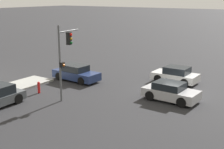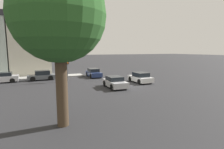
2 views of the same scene
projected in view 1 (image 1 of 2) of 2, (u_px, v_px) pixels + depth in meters
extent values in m
plane|color=#28282B|center=(175.00, 92.00, 24.76)|extent=(300.00, 300.00, 0.00)
cylinder|color=#515456|center=(60.00, 64.00, 21.92)|extent=(0.14, 0.14, 5.44)
cylinder|color=#515456|center=(69.00, 31.00, 22.38)|extent=(0.36, 2.35, 0.10)
cube|color=black|center=(69.00, 39.00, 22.51)|extent=(0.33, 0.33, 0.90)
sphere|color=red|center=(71.00, 35.00, 22.35)|extent=(0.20, 0.20, 0.20)
sphere|color=#99660F|center=(71.00, 39.00, 22.43)|extent=(0.20, 0.20, 0.20)
sphere|color=#0F511E|center=(71.00, 43.00, 22.50)|extent=(0.20, 0.20, 0.20)
cube|color=black|center=(62.00, 65.00, 21.84)|extent=(0.26, 0.37, 0.35)
sphere|color=orange|center=(64.00, 65.00, 21.78)|extent=(0.18, 0.18, 0.18)
cube|color=navy|center=(76.00, 75.00, 27.81)|extent=(4.46, 1.94, 0.68)
cube|color=black|center=(75.00, 68.00, 27.76)|extent=(2.35, 1.64, 0.55)
cylinder|color=black|center=(94.00, 77.00, 27.70)|extent=(0.71, 0.25, 0.70)
cylinder|color=black|center=(81.00, 81.00, 26.43)|extent=(0.71, 0.25, 0.70)
cylinder|color=black|center=(72.00, 73.00, 29.27)|extent=(0.71, 0.25, 0.70)
cylinder|color=black|center=(59.00, 76.00, 28.00)|extent=(0.71, 0.25, 0.70)
cube|color=silver|center=(175.00, 77.00, 27.20)|extent=(3.89, 1.91, 0.65)
cube|color=black|center=(177.00, 70.00, 26.96)|extent=(2.02, 1.68, 0.58)
cylinder|color=black|center=(158.00, 79.00, 27.17)|extent=(0.72, 0.22, 0.72)
cylinder|color=black|center=(166.00, 74.00, 28.61)|extent=(0.72, 0.22, 0.72)
cylinder|color=black|center=(184.00, 83.00, 25.87)|extent=(0.72, 0.22, 0.72)
cylinder|color=black|center=(192.00, 78.00, 27.31)|extent=(0.72, 0.22, 0.72)
cube|color=#B7B7BC|center=(171.00, 94.00, 22.54)|extent=(4.02, 2.02, 0.66)
cube|color=black|center=(169.00, 85.00, 22.48)|extent=(2.12, 1.72, 0.50)
cylinder|color=black|center=(192.00, 96.00, 22.56)|extent=(0.72, 0.25, 0.71)
cylinder|color=black|center=(181.00, 102.00, 21.19)|extent=(0.72, 0.25, 0.71)
cylinder|color=black|center=(161.00, 90.00, 23.97)|extent=(0.72, 0.25, 0.71)
cylinder|color=black|center=(150.00, 96.00, 22.60)|extent=(0.72, 0.25, 0.71)
cylinder|color=black|center=(18.00, 99.00, 21.92)|extent=(0.24, 0.73, 0.72)
cylinder|color=black|center=(3.00, 95.00, 22.74)|extent=(0.24, 0.73, 0.72)
cylinder|color=red|center=(39.00, 88.00, 24.30)|extent=(0.20, 0.20, 0.75)
sphere|color=red|center=(39.00, 83.00, 24.19)|extent=(0.22, 0.22, 0.22)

